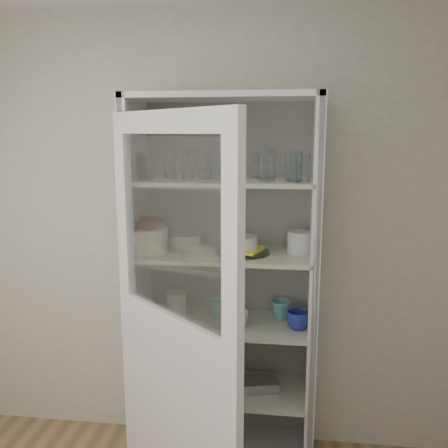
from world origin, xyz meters
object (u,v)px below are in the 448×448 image
Objects in this scene: goblet_3 at (270,162)px; white_canister at (177,303)px; mug_teal at (281,310)px; tin_box at (260,384)px; terracotta_bowl at (147,223)px; pantry_cabinet at (225,303)px; goblet_1 at (230,161)px; teal_jar at (219,307)px; yellow_trivet at (243,249)px; plate_stack_front at (148,246)px; mug_white at (239,320)px; goblet_2 at (258,164)px; grey_bowl_stack at (300,242)px; mug_blue at (298,320)px; measuring_cups at (168,320)px; cream_dish at (185,378)px; glass_platter at (243,252)px; plate_stack_back at (185,240)px; white_ramekin at (243,242)px; cupboard_door at (174,361)px; cream_bowl at (147,234)px; goblet_0 at (193,162)px.

goblet_3 reaches higher than white_canister.
tin_box is (-0.11, -0.09, -0.42)m from mug_teal.
mug_teal is at bearing 2.11° from white_canister.
terracotta_bowl is 0.99× the size of tin_box.
pantry_cabinet reaches higher than goblet_1.
teal_jar is 0.81× the size of white_canister.
pantry_cabinet is 11.26× the size of yellow_trivet.
plate_stack_front is 2.13× the size of mug_white.
yellow_trivet is at bearing -126.45° from goblet_2.
goblet_1 reaches higher than grey_bowl_stack.
mug_blue is (0.41, -0.12, -0.03)m from pantry_cabinet.
measuring_cups is (-0.54, -0.20, -0.86)m from goblet_3.
glass_platter is at bearing -2.81° from cream_dish.
goblet_2 is at bearing -5.14° from plate_stack_back.
teal_jar is (-0.06, -0.03, -0.83)m from goblet_1.
goblet_1 is at bearing 27.98° from measuring_cups.
goblet_1 is 0.45m from white_ramekin.
goblet_1 is at bearing -4.26° from plate_stack_back.
grey_bowl_stack is 0.60m from teal_jar.
mug_white is (-0.01, -0.08, -0.37)m from yellow_trivet.
cupboard_door reaches higher than terracotta_bowl.
plate_stack_back is 0.96× the size of terracotta_bowl.
pantry_cabinet is 18.57× the size of teal_jar.
pantry_cabinet is at bearing -167.34° from goblet_3.
cream_bowl is 1.96× the size of mug_teal.
measuring_cups is 0.40m from cream_dish.
plate_stack_front is (-0.22, -0.19, -0.45)m from goblet_0.
cupboard_door is 16.02× the size of mug_blue.
terracotta_bowl is (0.00, 0.00, 0.13)m from plate_stack_front.
grey_bowl_stack is at bearing 2.59° from cream_dish.
plate_stack_back is at bearing 171.98° from mug_teal.
tin_box is (0.62, 0.05, -0.87)m from cream_bowl.
goblet_1 is 1.15× the size of white_ramekin.
plate_stack_back reaches higher than yellow_trivet.
pantry_cabinet is 0.37m from yellow_trivet.
teal_jar is (-0.15, 0.08, -0.41)m from white_ramekin.
plate_stack_back reaches higher than glass_platter.
pantry_cabinet is 0.50m from tin_box.
white_canister is (-0.39, 0.07, -0.35)m from yellow_trivet.
plate_stack_back is at bearing -171.37° from goblet_0.
cream_bowl is at bearing 180.00° from plate_stack_front.
grey_bowl_stack is 0.86m from tin_box.
yellow_trivet is 0.31m from grey_bowl_stack.
terracotta_bowl reaches higher than glass_platter.
goblet_3 is at bearing 45.57° from yellow_trivet.
goblet_3 reaches higher than glass_platter.
tin_box is (0.44, -0.01, -0.00)m from cream_dish.
mug_teal is at bearing 23.18° from glass_platter.
mug_blue is 0.62× the size of tin_box.
cupboard_door reaches higher than glass_platter.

